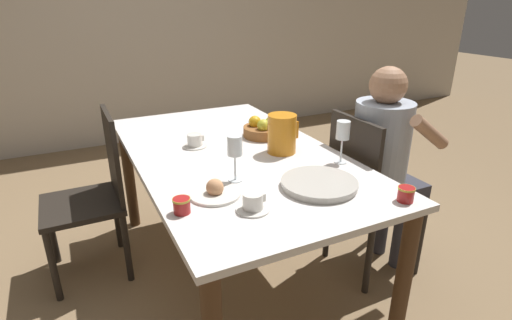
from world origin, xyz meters
The scene contains 16 objects.
ground_plane centered at (0.00, 0.00, 0.00)m, with size 20.00×20.00×0.00m, color #7F6647.
wall_back centered at (0.00, 2.67, 1.30)m, with size 10.00×0.06×2.60m.
dining_table centered at (0.00, 0.00, 0.66)m, with size 0.98×1.74×0.76m.
chair_person_side centered at (0.67, -0.28, 0.50)m, with size 0.42×0.42×0.94m.
chair_opposite centered at (-0.67, 0.39, 0.50)m, with size 0.42×0.42×0.94m.
person_seated centered at (0.76, -0.28, 0.70)m, with size 0.39×0.41×1.18m.
red_pitcher centered at (0.22, -0.11, 0.86)m, with size 0.17×0.15×0.20m.
wine_glass_water centered at (-0.13, -0.32, 0.91)m, with size 0.06×0.06×0.20m.
wine_glass_juice centered at (0.41, -0.36, 0.91)m, with size 0.06×0.06×0.21m.
teacup_near_person centered at (-0.17, -0.59, 0.79)m, with size 0.13×0.13×0.07m.
teacup_across centered at (-0.15, 0.16, 0.79)m, with size 0.13×0.13×0.07m.
serving_tray centered at (0.16, -0.54, 0.77)m, with size 0.32×0.32×0.03m.
bread_plate centered at (-0.26, -0.42, 0.78)m, with size 0.21×0.21×0.07m.
jam_jar_amber centered at (0.39, -0.79, 0.79)m, with size 0.07×0.07×0.06m.
jam_jar_red centered at (-0.42, -0.49, 0.79)m, with size 0.07×0.07×0.06m.
fruit_bowl centered at (0.25, 0.15, 0.80)m, with size 0.23×0.23×0.11m.
Camera 1 is at (-0.74, -1.77, 1.49)m, focal length 28.00 mm.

